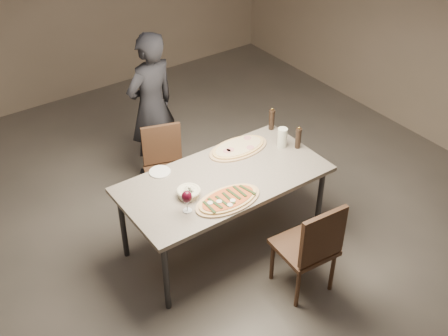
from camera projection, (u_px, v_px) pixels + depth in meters
room at (224, 112)px, 4.43m from camera, size 7.00×7.00×7.00m
dining_table at (224, 183)px, 4.84m from camera, size 1.80×0.90×0.75m
zucchini_pizza at (228, 200)px, 4.53m from camera, size 0.59×0.33×0.05m
ham_pizza at (238, 148)px, 5.15m from camera, size 0.60×0.33×0.04m
bread_basket at (189, 192)px, 4.57m from camera, size 0.20×0.20×0.07m
oil_dish at (241, 151)px, 5.12m from camera, size 0.13×0.13×0.02m
pepper_mill_left at (272, 119)px, 5.38m from camera, size 0.06×0.06×0.23m
pepper_mill_right at (298, 138)px, 5.12m from camera, size 0.06×0.06×0.22m
carafe at (282, 138)px, 5.15m from camera, size 0.09×0.09×0.19m
wine_glass at (187, 197)px, 4.37m from camera, size 0.09×0.09×0.19m
side_plate at (160, 172)px, 4.86m from camera, size 0.19×0.19×0.01m
chair_near at (312, 245)px, 4.46m from camera, size 0.47×0.47×0.92m
chair_far at (165, 163)px, 5.45m from camera, size 0.50×0.50×0.85m
diner at (152, 107)px, 5.70m from camera, size 0.65×0.49×1.60m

